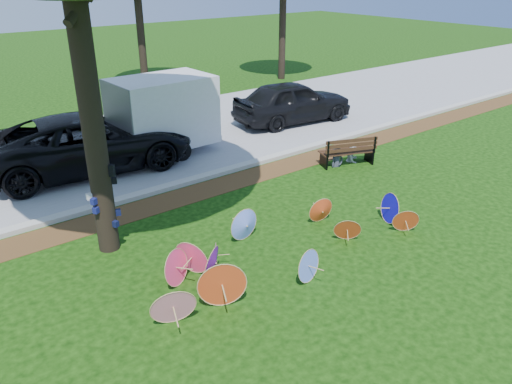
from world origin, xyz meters
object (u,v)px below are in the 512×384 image
at_px(parasol_pile, 262,251).
at_px(cargo_trailer, 163,111).
at_px(dark_pickup, 293,102).
at_px(black_van, 89,142).
at_px(park_bench, 347,150).
at_px(person_right, 353,146).
at_px(person_left, 338,147).

relative_size(parasol_pile, cargo_trailer, 2.16).
bearing_deg(cargo_trailer, dark_pickup, -0.96).
bearing_deg(cargo_trailer, black_van, 176.64).
xyz_separation_m(park_bench, person_right, (0.35, 0.05, 0.07)).
distance_m(dark_pickup, park_bench, 4.76).
distance_m(park_bench, person_right, 0.36).
bearing_deg(parasol_pile, park_bench, 27.33).
distance_m(parasol_pile, person_left, 6.06).
bearing_deg(dark_pickup, parasol_pile, 142.06).
relative_size(black_van, person_left, 4.92).
distance_m(black_van, person_right, 7.95).
height_order(black_van, dark_pickup, black_van).
relative_size(parasol_pile, black_van, 1.10).
bearing_deg(cargo_trailer, park_bench, -50.21).
height_order(black_van, park_bench, black_van).
distance_m(dark_pickup, person_left, 4.84).
xyz_separation_m(dark_pickup, park_bench, (-1.74, -4.41, -0.36)).
bearing_deg(park_bench, dark_pickup, 90.12).
relative_size(park_bench, person_right, 1.66).
distance_m(black_van, person_left, 7.37).
height_order(dark_pickup, person_left, dark_pickup).
height_order(dark_pickup, park_bench, dark_pickup).
distance_m(black_van, dark_pickup, 8.02).
xyz_separation_m(person_left, person_right, (0.70, 0.00, -0.10)).
bearing_deg(dark_pickup, person_left, 161.66).
bearing_deg(dark_pickup, cargo_trailer, 97.97).
bearing_deg(parasol_pile, dark_pickup, 44.82).
bearing_deg(park_bench, black_van, 166.54).
relative_size(parasol_pile, person_left, 5.41).
bearing_deg(person_left, parasol_pile, -145.51).
bearing_deg(person_right, cargo_trailer, 118.36).
bearing_deg(black_van, parasol_pile, -167.58).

